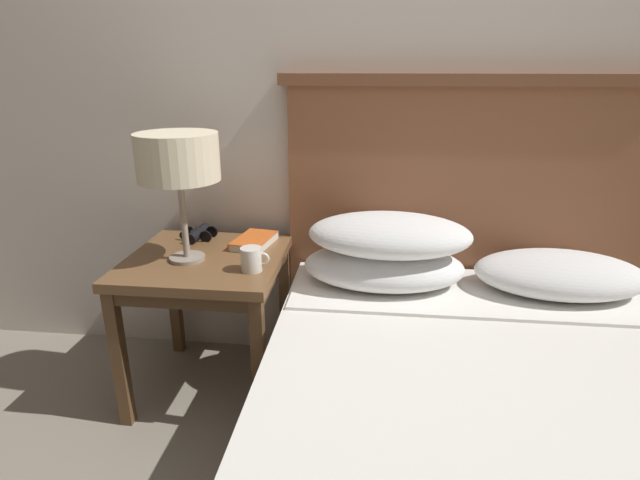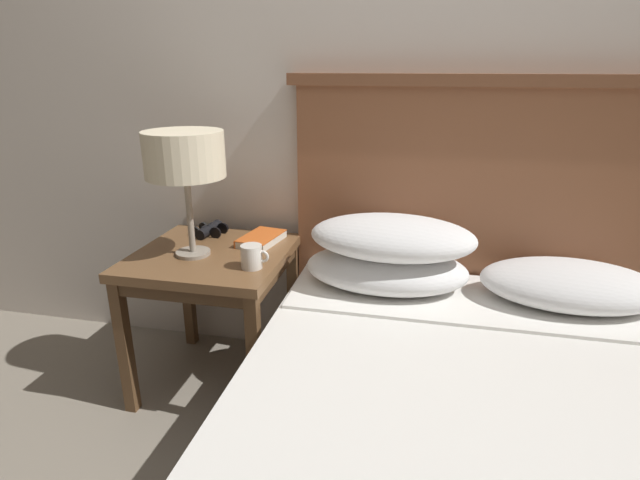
{
  "view_description": "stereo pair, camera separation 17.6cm",
  "coord_description": "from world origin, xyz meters",
  "px_view_note": "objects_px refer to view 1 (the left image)",
  "views": [
    {
      "loc": [
        0.02,
        -1.17,
        1.27
      ],
      "look_at": [
        -0.17,
        0.48,
        0.68
      ],
      "focal_mm": 28.0,
      "sensor_mm": 36.0,
      "label": 1
    },
    {
      "loc": [
        0.19,
        -1.15,
        1.27
      ],
      "look_at": [
        -0.17,
        0.48,
        0.68
      ],
      "focal_mm": 28.0,
      "sensor_mm": 36.0,
      "label": 2
    }
  ],
  "objects_px": {
    "bed": "(491,431)",
    "binoculars_pair": "(199,233)",
    "table_lamp": "(178,159)",
    "nightstand": "(207,275)",
    "book_on_nightstand": "(254,241)",
    "coffee_mug": "(252,259)"
  },
  "relations": [
    {
      "from": "bed",
      "to": "coffee_mug",
      "type": "bearing_deg",
      "value": 152.8
    },
    {
      "from": "bed",
      "to": "book_on_nightstand",
      "type": "distance_m",
      "value": 1.1
    },
    {
      "from": "nightstand",
      "to": "bed",
      "type": "relative_size",
      "value": 0.31
    },
    {
      "from": "table_lamp",
      "to": "binoculars_pair",
      "type": "bearing_deg",
      "value": 99.26
    },
    {
      "from": "nightstand",
      "to": "binoculars_pair",
      "type": "xyz_separation_m",
      "value": [
        -0.09,
        0.19,
        0.1
      ]
    },
    {
      "from": "book_on_nightstand",
      "to": "coffee_mug",
      "type": "relative_size",
      "value": 2.24
    },
    {
      "from": "table_lamp",
      "to": "book_on_nightstand",
      "type": "relative_size",
      "value": 2.02
    },
    {
      "from": "table_lamp",
      "to": "bed",
      "type": "bearing_deg",
      "value": -24.44
    },
    {
      "from": "table_lamp",
      "to": "coffee_mug",
      "type": "xyz_separation_m",
      "value": [
        0.27,
        -0.07,
        -0.33
      ]
    },
    {
      "from": "bed",
      "to": "table_lamp",
      "type": "height_order",
      "value": "bed"
    },
    {
      "from": "nightstand",
      "to": "coffee_mug",
      "type": "relative_size",
      "value": 5.64
    },
    {
      "from": "nightstand",
      "to": "table_lamp",
      "type": "xyz_separation_m",
      "value": [
        -0.05,
        -0.04,
        0.45
      ]
    },
    {
      "from": "book_on_nightstand",
      "to": "binoculars_pair",
      "type": "relative_size",
      "value": 1.42
    },
    {
      "from": "bed",
      "to": "binoculars_pair",
      "type": "xyz_separation_m",
      "value": [
        -1.07,
        0.71,
        0.31
      ]
    },
    {
      "from": "bed",
      "to": "table_lamp",
      "type": "distance_m",
      "value": 1.32
    },
    {
      "from": "bed",
      "to": "binoculars_pair",
      "type": "bearing_deg",
      "value": 146.67
    },
    {
      "from": "binoculars_pair",
      "to": "book_on_nightstand",
      "type": "bearing_deg",
      "value": -10.89
    },
    {
      "from": "bed",
      "to": "table_lamp",
      "type": "bearing_deg",
      "value": 155.56
    },
    {
      "from": "binoculars_pair",
      "to": "table_lamp",
      "type": "bearing_deg",
      "value": -80.74
    },
    {
      "from": "nightstand",
      "to": "coffee_mug",
      "type": "bearing_deg",
      "value": -28.84
    },
    {
      "from": "bed",
      "to": "table_lamp",
      "type": "xyz_separation_m",
      "value": [
        -1.04,
        0.47,
        0.66
      ]
    },
    {
      "from": "bed",
      "to": "table_lamp",
      "type": "relative_size",
      "value": 4.02
    }
  ]
}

